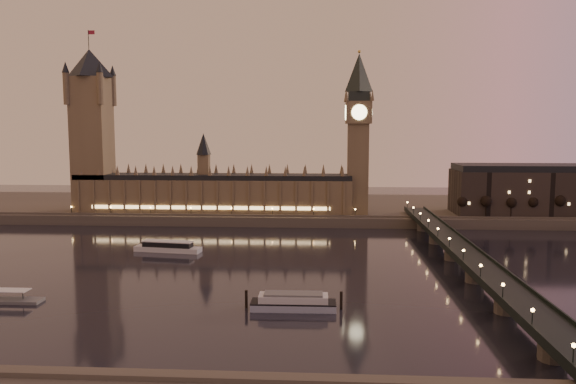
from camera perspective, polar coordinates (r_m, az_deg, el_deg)
name	(u,v)px	position (r m, az deg, el deg)	size (l,w,h in m)	color
ground	(251,267)	(250.22, -3.80, -7.61)	(700.00, 700.00, 0.00)	black
far_embankment	(320,208)	(409.84, 3.30, -1.67)	(560.00, 130.00, 6.00)	#423D35
palace_of_westminster	(213,189)	(370.77, -7.61, 0.34)	(180.00, 26.62, 52.00)	brown
victoria_tower	(92,121)	(392.12, -19.32, 6.82)	(31.68, 31.68, 118.00)	brown
big_ben	(358,124)	(362.51, 7.16, 6.90)	(17.68, 17.68, 104.00)	brown
westminster_bridge	(462,258)	(254.28, 17.27, -6.38)	(13.20, 260.00, 15.30)	black
city_block	(575,189)	(408.01, 27.14, 0.31)	(155.00, 45.00, 34.00)	black
bare_tree_0	(463,201)	(363.17, 17.34, -0.89)	(6.75, 6.75, 13.72)	black
bare_tree_1	(487,201)	(366.92, 19.54, -0.89)	(6.75, 6.75, 13.72)	black
bare_tree_2	(511,201)	(371.21, 21.70, -0.90)	(6.75, 6.75, 13.72)	black
bare_tree_3	(535,202)	(376.01, 23.80, -0.90)	(6.75, 6.75, 13.72)	black
bare_tree_4	(559,202)	(381.30, 25.85, -0.91)	(6.75, 6.75, 13.72)	black
cruise_boat_a	(168,247)	(286.05, -12.11, -5.47)	(34.19, 12.02, 5.36)	silver
moored_barge	(293,302)	(192.53, 0.55, -11.11)	(33.18, 8.37, 6.08)	#95A1BE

